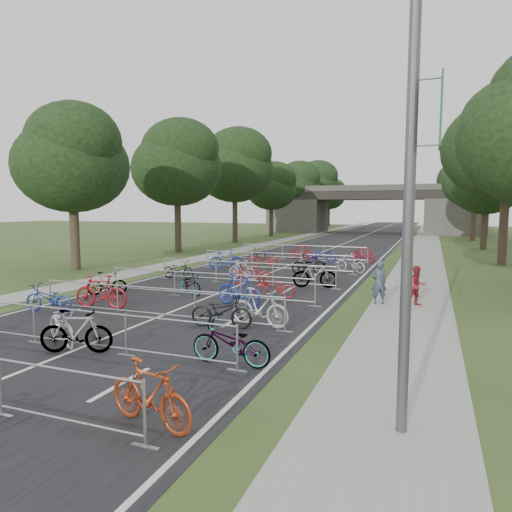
% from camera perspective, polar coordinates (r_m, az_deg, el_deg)
% --- Properties ---
extents(road, '(11.00, 140.00, 0.01)m').
position_cam_1_polar(road, '(56.49, 12.31, 2.08)').
color(road, black).
rests_on(road, ground).
extents(sidewalk_right, '(3.00, 140.00, 0.01)m').
position_cam_1_polar(sidewalk_right, '(55.82, 20.46, 1.80)').
color(sidewalk_right, gray).
rests_on(sidewalk_right, ground).
extents(sidewalk_left, '(2.00, 140.00, 0.01)m').
position_cam_1_polar(sidewalk_left, '(58.11, 4.99, 2.30)').
color(sidewalk_left, gray).
rests_on(sidewalk_left, ground).
extents(lane_markings, '(0.12, 140.00, 0.00)m').
position_cam_1_polar(lane_markings, '(56.49, 12.31, 2.08)').
color(lane_markings, silver).
rests_on(lane_markings, ground).
extents(overpass_bridge, '(31.00, 8.00, 7.05)m').
position_cam_1_polar(overpass_bridge, '(71.22, 14.26, 5.66)').
color(overpass_bridge, '#413E3A').
rests_on(overpass_bridge, ground).
extents(lamppost, '(0.61, 0.65, 8.21)m').
position_cam_1_polar(lamppost, '(7.72, 18.93, 9.76)').
color(lamppost, '#4C4C51').
rests_on(lamppost, ground).
extents(tree_left_0, '(6.72, 6.72, 10.25)m').
position_cam_1_polar(tree_left_0, '(29.62, -22.00, 10.91)').
color(tree_left_0, '#33261C').
rests_on(tree_left_0, ground).
extents(tree_left_1, '(7.56, 7.56, 11.53)m').
position_cam_1_polar(tree_left_1, '(39.31, -9.79, 11.13)').
color(tree_left_1, '#33261C').
rests_on(tree_left_1, ground).
extents(tree_right_1, '(8.18, 8.18, 12.47)m').
position_cam_1_polar(tree_right_1, '(34.17, 29.19, 12.26)').
color(tree_right_1, '#33261C').
rests_on(tree_right_1, ground).
extents(tree_left_2, '(8.40, 8.40, 12.81)m').
position_cam_1_polar(tree_left_2, '(50.03, -2.60, 11.02)').
color(tree_left_2, '#33261C').
rests_on(tree_left_2, ground).
extents(tree_right_2, '(6.16, 6.16, 9.39)m').
position_cam_1_polar(tree_right_2, '(45.89, 26.99, 8.12)').
color(tree_right_2, '#33261C').
rests_on(tree_right_2, ground).
extents(tree_left_3, '(6.72, 6.72, 10.25)m').
position_cam_1_polar(tree_left_3, '(61.07, 2.00, 8.59)').
color(tree_left_3, '#33261C').
rests_on(tree_left_3, ground).
extents(tree_right_3, '(7.17, 7.17, 10.93)m').
position_cam_1_polar(tree_right_3, '(57.88, 25.85, 8.57)').
color(tree_right_3, '#33261C').
rests_on(tree_right_3, ground).
extents(tree_left_4, '(7.56, 7.56, 11.53)m').
position_cam_1_polar(tree_left_4, '(72.54, 5.16, 8.80)').
color(tree_left_4, '#33261C').
rests_on(tree_left_4, ground).
extents(tree_right_4, '(8.18, 8.18, 12.47)m').
position_cam_1_polar(tree_right_4, '(69.89, 25.10, 8.86)').
color(tree_right_4, '#33261C').
rests_on(tree_right_4, ground).
extents(tree_left_5, '(8.40, 8.40, 12.81)m').
position_cam_1_polar(tree_left_5, '(84.16, 7.45, 8.94)').
color(tree_left_5, '#33261C').
rests_on(tree_left_5, ground).
extents(tree_right_5, '(6.16, 6.16, 9.39)m').
position_cam_1_polar(tree_right_5, '(81.77, 24.48, 7.02)').
color(tree_right_5, '#33261C').
rests_on(tree_right_5, ground).
extents(tree_left_6, '(6.72, 6.72, 10.25)m').
position_cam_1_polar(tree_left_6, '(95.79, 9.16, 7.57)').
color(tree_left_6, '#33261C').
rests_on(tree_left_6, ground).
extents(tree_right_6, '(7.17, 7.17, 10.93)m').
position_cam_1_polar(tree_right_6, '(93.78, 24.09, 7.43)').
color(tree_right_6, '#33261C').
rests_on(tree_right_6, ground).
extents(barrier_row_1, '(9.70, 0.08, 1.10)m').
position_cam_1_polar(barrier_row_1, '(13.10, -21.37, -8.49)').
color(barrier_row_1, '#A0A2A7').
rests_on(barrier_row_1, ground).
extents(barrier_row_2, '(9.70, 0.08, 1.10)m').
position_cam_1_polar(barrier_row_2, '(15.86, -12.52, -5.73)').
color(barrier_row_2, '#A0A2A7').
rests_on(barrier_row_2, ground).
extents(barrier_row_3, '(9.70, 0.08, 1.10)m').
position_cam_1_polar(barrier_row_3, '(19.08, -6.18, -3.65)').
color(barrier_row_3, '#A0A2A7').
rests_on(barrier_row_3, ground).
extents(barrier_row_4, '(9.70, 0.08, 1.10)m').
position_cam_1_polar(barrier_row_4, '(22.66, -1.53, -2.08)').
color(barrier_row_4, '#A0A2A7').
rests_on(barrier_row_4, ground).
extents(barrier_row_5, '(9.70, 0.08, 1.10)m').
position_cam_1_polar(barrier_row_5, '(27.30, 2.52, -0.71)').
color(barrier_row_5, '#A0A2A7').
rests_on(barrier_row_5, ground).
extents(barrier_row_6, '(9.70, 0.08, 1.10)m').
position_cam_1_polar(barrier_row_6, '(33.01, 5.86, 0.43)').
color(barrier_row_6, '#A0A2A7').
rests_on(barrier_row_6, ground).
extents(bike_3, '(2.01, 0.98, 1.16)m').
position_cam_1_polar(bike_3, '(8.27, -13.11, -16.53)').
color(bike_3, '#973315').
rests_on(bike_3, ground).
extents(bike_5, '(2.05, 1.56, 1.03)m').
position_cam_1_polar(bike_5, '(13.73, -23.11, -8.03)').
color(bike_5, '#B7B7BF').
rests_on(bike_5, ground).
extents(bike_6, '(1.96, 1.16, 1.14)m').
position_cam_1_polar(bike_6, '(12.73, -21.57, -8.81)').
color(bike_6, '#A0A2A7').
rests_on(bike_6, ground).
extents(bike_7, '(2.04, 0.75, 1.06)m').
position_cam_1_polar(bike_7, '(11.01, -3.21, -10.90)').
color(bike_7, '#A0A2A7').
rests_on(bike_7, ground).
extents(bike_8, '(1.98, 0.84, 1.01)m').
position_cam_1_polar(bike_8, '(17.99, -24.55, -4.87)').
color(bike_8, navy).
rests_on(bike_8, ground).
extents(bike_9, '(2.16, 0.89, 1.26)m').
position_cam_1_polar(bike_9, '(17.95, -18.80, -4.27)').
color(bike_9, maroon).
rests_on(bike_9, ground).
extents(bike_10, '(2.05, 0.90, 1.04)m').
position_cam_1_polar(bike_10, '(14.35, -4.34, -6.94)').
color(bike_10, black).
rests_on(bike_10, ground).
extents(bike_11, '(2.09, 0.87, 1.22)m').
position_cam_1_polar(bike_11, '(14.41, 0.47, -6.51)').
color(bike_11, '#AEACB4').
rests_on(bike_11, ground).
extents(bike_12, '(1.66, 1.29, 1.00)m').
position_cam_1_polar(bike_12, '(20.63, -18.15, -3.31)').
color(bike_12, '#A0A2A7').
rests_on(bike_12, ground).
extents(bike_13, '(1.74, 1.35, 0.88)m').
position_cam_1_polar(bike_13, '(20.01, -8.20, -3.52)').
color(bike_13, '#A0A2A7').
rests_on(bike_13, ground).
extents(bike_14, '(2.16, 1.17, 1.25)m').
position_cam_1_polar(bike_14, '(17.35, -2.16, -4.32)').
color(bike_14, navy).
rests_on(bike_14, ground).
extents(bike_15, '(1.79, 0.91, 0.89)m').
position_cam_1_polar(bike_15, '(18.97, 2.32, -3.97)').
color(bike_15, maroon).
rests_on(bike_15, ground).
extents(bike_16, '(1.90, 0.74, 0.98)m').
position_cam_1_polar(bike_16, '(24.44, -9.68, -1.70)').
color(bike_16, black).
rests_on(bike_16, ground).
extents(bike_17, '(1.78, 0.90, 1.03)m').
position_cam_1_polar(bike_17, '(23.82, -1.77, -1.76)').
color(bike_17, '#B5B5BD').
rests_on(bike_17, ground).
extents(bike_18, '(2.09, 1.26, 1.04)m').
position_cam_1_polar(bike_18, '(22.28, -0.59, -2.29)').
color(bike_18, maroon).
rests_on(bike_18, ground).
extents(bike_19, '(2.13, 1.06, 1.23)m').
position_cam_1_polar(bike_19, '(21.53, 7.36, -2.36)').
color(bike_19, '#A0A2A7').
rests_on(bike_19, ground).
extents(bike_20, '(2.04, 1.50, 1.22)m').
position_cam_1_polar(bike_20, '(27.97, -3.77, -0.42)').
color(bike_20, navy).
rests_on(bike_20, ground).
extents(bike_21, '(2.20, 1.13, 1.10)m').
position_cam_1_polar(bike_21, '(28.21, 1.00, -0.47)').
color(bike_21, maroon).
rests_on(bike_21, ground).
extents(bike_22, '(1.99, 1.19, 1.16)m').
position_cam_1_polar(bike_22, '(25.88, 6.62, -1.04)').
color(bike_22, black).
rests_on(bike_22, ground).
extents(bike_23, '(2.03, 1.48, 1.02)m').
position_cam_1_polar(bike_23, '(27.09, 11.76, -0.96)').
color(bike_23, '#B8B8C0').
rests_on(bike_23, ground).
extents(bike_24, '(1.78, 0.81, 0.90)m').
position_cam_1_polar(bike_24, '(33.12, 0.62, 0.32)').
color(bike_24, '#A0A2A7').
rests_on(bike_24, ground).
extents(bike_25, '(1.96, 0.81, 1.14)m').
position_cam_1_polar(bike_25, '(33.35, 5.65, 0.54)').
color(bike_25, maroon).
rests_on(bike_25, ground).
extents(bike_26, '(1.98, 0.71, 1.03)m').
position_cam_1_polar(bike_26, '(31.92, 8.32, 0.16)').
color(bike_26, navy).
rests_on(bike_26, ground).
extents(bike_27, '(2.02, 1.51, 1.21)m').
position_cam_1_polar(bike_27, '(32.32, 13.31, 0.28)').
color(bike_27, maroon).
rests_on(bike_27, ground).
extents(pedestrian_a, '(0.73, 0.63, 1.69)m').
position_cam_1_polar(pedestrian_a, '(18.39, 15.11, -3.23)').
color(pedestrian_a, '#353F50').
rests_on(pedestrian_a, ground).
extents(pedestrian_b, '(0.94, 0.90, 1.53)m').
position_cam_1_polar(pedestrian_b, '(18.49, 19.49, -3.57)').
color(pedestrian_b, maroon).
rests_on(pedestrian_b, ground).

